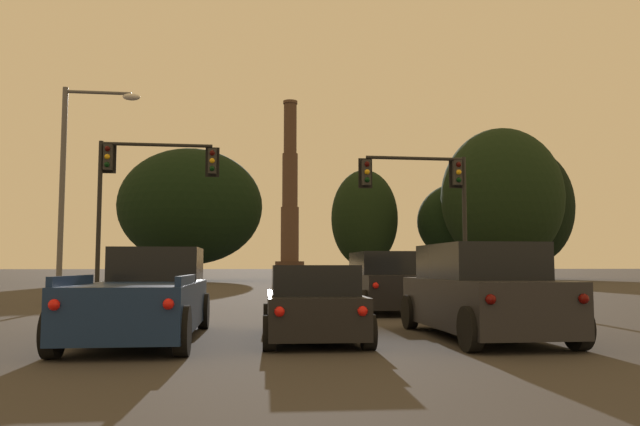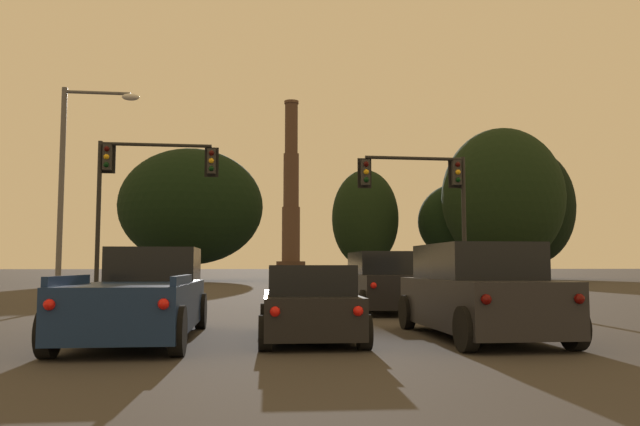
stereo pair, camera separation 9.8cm
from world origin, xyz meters
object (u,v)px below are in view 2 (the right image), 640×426
object	(u,v)px
street_lamp	(74,170)
smokestack	(291,204)
traffic_light_overhead_left	(138,180)
pickup_truck_left_lane_second	(143,297)
traffic_light_overhead_right	(429,190)
hatchback_center_lane_second	(309,305)
suv_right_lane_front	(383,283)
suv_right_lane_second	(477,292)

from	to	relation	value
street_lamp	smokestack	distance (m)	132.77
traffic_light_overhead_left	street_lamp	bearing A→B (deg)	-130.69
pickup_truck_left_lane_second	traffic_light_overhead_right	distance (m)	16.06
traffic_light_overhead_right	traffic_light_overhead_left	size ratio (longest dim) A/B	0.92
traffic_light_overhead_right	smokestack	world-z (taller)	smokestack
street_lamp	smokestack	xyz separation A→B (m)	(19.35, 130.80, 12.03)
hatchback_center_lane_second	traffic_light_overhead_left	bearing A→B (deg)	114.05
pickup_truck_left_lane_second	traffic_light_overhead_left	xyz separation A→B (m)	(-2.19, 13.29, 4.13)
suv_right_lane_front	traffic_light_overhead_right	size ratio (longest dim) A/B	0.83
hatchback_center_lane_second	suv_right_lane_second	bearing A→B (deg)	0.04
smokestack	suv_right_lane_second	bearing A→B (deg)	-93.47
traffic_light_overhead_left	smokestack	distance (m)	130.26
smokestack	hatchback_center_lane_second	bearing A→B (deg)	-94.81
suv_right_lane_second	traffic_light_overhead_right	world-z (taller)	traffic_light_overhead_right
suv_right_lane_front	pickup_truck_left_lane_second	bearing A→B (deg)	-133.15
suv_right_lane_second	hatchback_center_lane_second	size ratio (longest dim) A/B	1.18
traffic_light_overhead_right	traffic_light_overhead_left	world-z (taller)	traffic_light_overhead_left
pickup_truck_left_lane_second	traffic_light_overhead_left	size ratio (longest dim) A/B	0.86
pickup_truck_left_lane_second	smokestack	world-z (taller)	smokestack
suv_right_lane_second	traffic_light_overhead_left	world-z (taller)	traffic_light_overhead_left
suv_right_lane_second	hatchback_center_lane_second	bearing A→B (deg)	178.28
suv_right_lane_second	traffic_light_overhead_right	bearing A→B (deg)	77.20
suv_right_lane_front	hatchback_center_lane_second	world-z (taller)	suv_right_lane_front
suv_right_lane_second	pickup_truck_left_lane_second	bearing A→B (deg)	174.50
pickup_truck_left_lane_second	hatchback_center_lane_second	xyz separation A→B (m)	(3.22, -0.59, -0.14)
pickup_truck_left_lane_second	suv_right_lane_second	size ratio (longest dim) A/B	1.12
pickup_truck_left_lane_second	smokestack	distance (m)	143.54
suv_right_lane_front	street_lamp	bearing A→B (deg)	157.97
hatchback_center_lane_second	traffic_light_overhead_left	size ratio (longest dim) A/B	0.64
traffic_light_overhead_left	suv_right_lane_front	bearing A→B (deg)	-38.70
pickup_truck_left_lane_second	suv_right_lane_front	size ratio (longest dim) A/B	1.12
suv_right_lane_second	street_lamp	world-z (taller)	street_lamp
pickup_truck_left_lane_second	traffic_light_overhead_right	world-z (taller)	traffic_light_overhead_right
pickup_truck_left_lane_second	hatchback_center_lane_second	distance (m)	3.27
traffic_light_overhead_left	smokestack	xyz separation A→B (m)	(17.40, 128.53, 12.02)
traffic_light_overhead_right	traffic_light_overhead_left	bearing A→B (deg)	174.81
street_lamp	traffic_light_overhead_right	bearing A→B (deg)	4.89
pickup_truck_left_lane_second	suv_right_lane_front	distance (m)	9.05
suv_right_lane_front	hatchback_center_lane_second	xyz separation A→B (m)	(-3.15, -7.02, -0.23)
hatchback_center_lane_second	smokestack	world-z (taller)	smokestack
traffic_light_overhead_right	street_lamp	bearing A→B (deg)	-175.11
traffic_light_overhead_left	street_lamp	world-z (taller)	street_lamp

